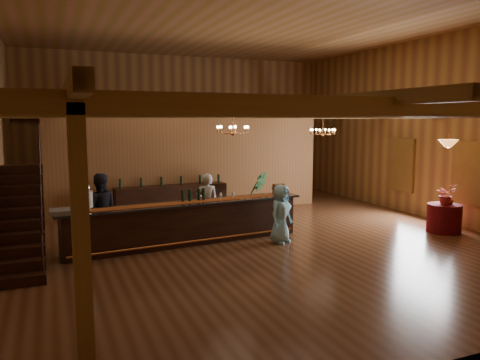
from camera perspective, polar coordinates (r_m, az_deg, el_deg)
name	(u,v)px	position (r m, az deg, el deg)	size (l,w,h in m)	color
floor	(248,234)	(12.49, 1.02, -6.63)	(14.00, 14.00, 0.00)	brown
ceiling	(249,20)	(12.38, 1.08, 18.92)	(14.00, 14.00, 0.00)	#A26842
wall_back	(179,127)	(18.76, -7.50, 6.45)	(12.00, 0.10, 5.50)	#A0753A
wall_front	(478,141)	(6.34, 27.07, 4.22)	(12.00, 0.10, 5.50)	#A0753A
wall_right	(428,129)	(15.51, 21.97, 5.82)	(0.10, 14.00, 5.50)	#A0753A
beam_grid	(241,111)	(12.59, 0.13, 8.37)	(11.90, 13.90, 0.39)	brown
support_posts	(256,177)	(11.75, 2.00, 0.42)	(9.20, 10.20, 3.20)	brown
partition_wall	(192,165)	(15.32, -5.88, 1.80)	(9.00, 0.18, 3.10)	brown
window_right_front	(468,173)	(14.44, 26.02, 0.77)	(0.12, 1.05, 1.75)	white
window_right_back	(402,165)	(16.27, 19.19, 1.75)	(0.12, 1.05, 1.75)	white
staircase	(18,219)	(10.60, -25.44, -4.32)	(1.00, 2.80, 2.00)	black
backroom_boxes	(182,188)	(17.41, -7.05, -0.95)	(4.10, 0.60, 1.10)	black
tasting_bar	(187,223)	(11.53, -6.50, -5.21)	(6.18, 1.39, 1.03)	black
beverage_dispenser	(87,198)	(10.81, -18.20, -2.10)	(0.26, 0.26, 0.60)	silver
glass_rack_tray	(62,212)	(10.68, -20.90, -3.62)	(0.50, 0.50, 0.10)	gray
raffle_drum	(278,188)	(12.54, 4.71, -1.01)	(0.34, 0.24, 0.30)	brown
bar_bottle_0	(183,196)	(11.49, -7.00, -1.94)	(0.07, 0.07, 0.30)	black
bar_bottle_1	(190,195)	(11.56, -6.15, -1.87)	(0.07, 0.07, 0.30)	black
bar_bottle_2	(199,195)	(11.65, -5.06, -1.78)	(0.07, 0.07, 0.30)	black
bar_bottle_3	(203,194)	(11.70, -4.48, -1.74)	(0.07, 0.07, 0.30)	black
backbar_shelf	(172,201)	(14.82, -8.32, -2.54)	(3.52, 0.55, 0.99)	black
round_table	(444,218)	(13.79, 23.62, -4.29)	(0.89, 0.89, 0.77)	#3C0D11
chandelier_left	(233,129)	(11.31, -0.86, 6.20)	(0.80, 0.80, 0.57)	#BC6A31
chandelier_right	(323,131)	(15.29, 10.03, 5.84)	(0.80, 0.80, 0.71)	#BC6A31
pendant_lamp	(448,143)	(13.55, 24.05, 4.11)	(0.52, 0.52, 0.90)	#BC6A31
bartender	(207,204)	(12.42, -4.03, -2.90)	(0.59, 0.39, 1.62)	silver
staff_second	(100,209)	(11.85, -16.72, -3.40)	(0.85, 0.66, 1.74)	#20222D
guest	(281,214)	(11.55, 5.01, -4.12)	(0.71, 0.46, 1.45)	#89D2EB
floor_plant	(257,193)	(14.85, 2.04, -1.63)	(0.77, 0.62, 1.41)	#234A24
table_flowers	(446,194)	(13.61, 23.80, -1.60)	(0.50, 0.44, 0.56)	#AD2A26
table_vase	(450,199)	(13.74, 24.26, -2.09)	(0.15, 0.15, 0.30)	#BC6A31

